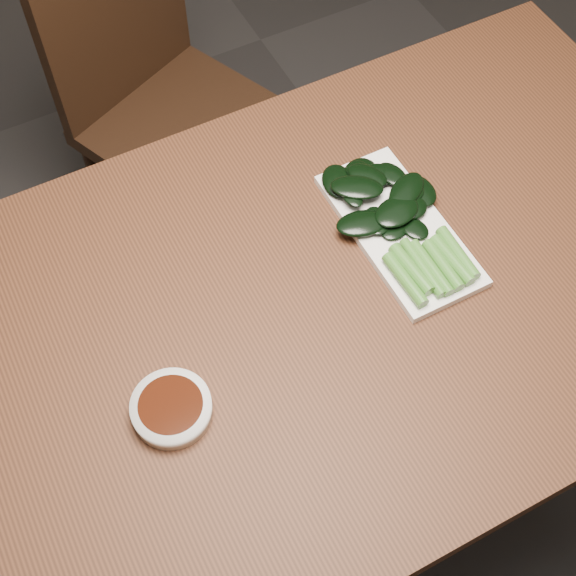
{
  "coord_description": "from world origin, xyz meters",
  "views": [
    {
      "loc": [
        -0.31,
        -0.53,
        1.77
      ],
      "look_at": [
        -0.02,
        0.03,
        0.76
      ],
      "focal_mm": 50.0,
      "sensor_mm": 36.0,
      "label": 1
    }
  ],
  "objects": [
    {
      "name": "sauce_bowl",
      "position": [
        -0.25,
        -0.07,
        0.76
      ],
      "size": [
        0.11,
        0.11,
        0.03
      ],
      "color": "white",
      "rests_on": "table"
    },
    {
      "name": "table",
      "position": [
        0.0,
        0.0,
        0.68
      ],
      "size": [
        1.4,
        0.8,
        0.75
      ],
      "color": "#492615",
      "rests_on": "ground"
    },
    {
      "name": "chair_far",
      "position": [
        0.04,
        0.76,
        0.49
      ],
      "size": [
        0.5,
        0.5,
        0.89
      ],
      "rotation": [
        0.0,
        0.0,
        0.42
      ],
      "color": "black",
      "rests_on": "ground"
    },
    {
      "name": "serving_plate",
      "position": [
        0.18,
        0.05,
        0.76
      ],
      "size": [
        0.14,
        0.3,
        0.01
      ],
      "rotation": [
        0.0,
        0.0,
        0.0
      ],
      "color": "white",
      "rests_on": "table"
    },
    {
      "name": "gai_lan",
      "position": [
        0.18,
        0.06,
        0.78
      ],
      "size": [
        0.19,
        0.3,
        0.03
      ],
      "color": "#47832D",
      "rests_on": "serving_plate"
    },
    {
      "name": "ground",
      "position": [
        0.0,
        0.0,
        0.0
      ],
      "size": [
        6.0,
        6.0,
        0.0
      ],
      "primitive_type": "plane",
      "color": "#282626",
      "rests_on": "ground"
    }
  ]
}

